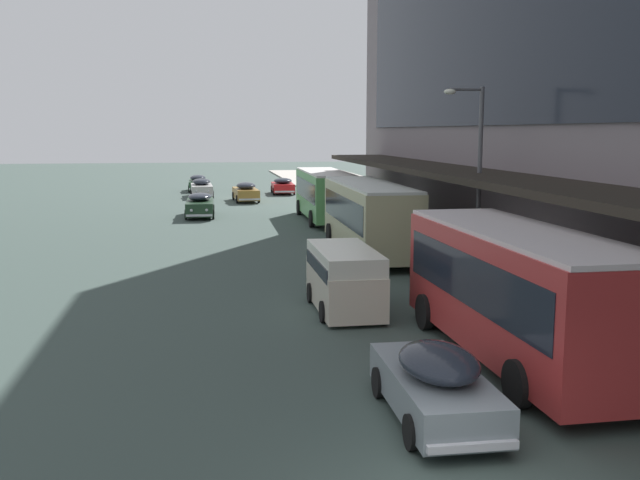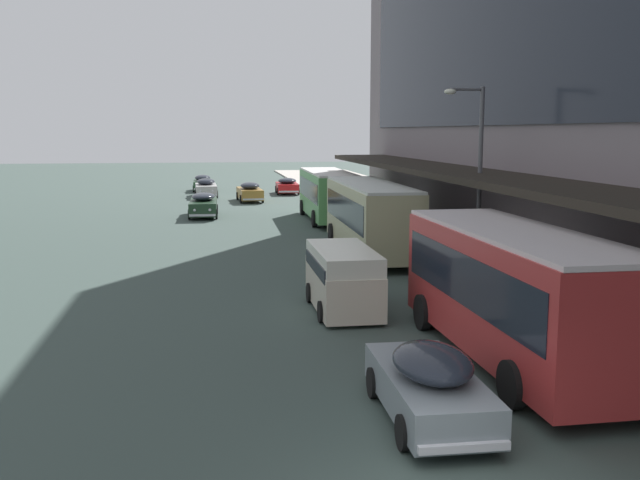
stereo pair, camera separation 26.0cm
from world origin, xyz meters
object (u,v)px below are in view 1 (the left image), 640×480
transit_bus_kerbside_far (518,286)px  sedan_lead_mid (283,186)px  transit_bus_kerbside_front (369,214)px  sedan_lead_near (202,188)px  sedan_second_near (200,205)px  street_lamp (475,169)px  sedan_oncoming_front (246,192)px  vw_van (344,275)px  transit_bus_kerbside_rear (325,192)px  sedan_far_back (198,183)px  pedestrian_at_kerb (609,302)px  sedan_oncoming_rear (436,383)px

transit_bus_kerbside_far → sedan_lead_mid: bearing=90.2°
transit_bus_kerbside_front → sedan_lead_near: 31.07m
transit_bus_kerbside_front → sedan_lead_near: size_ratio=2.08×
sedan_lead_near → transit_bus_kerbside_front: bearing=-76.4°
sedan_second_near → street_lamp: size_ratio=0.73×
sedan_lead_mid → sedan_lead_near: bearing=-166.5°
sedan_oncoming_front → sedan_lead_mid: sedan_oncoming_front is taller
transit_bus_kerbside_far → sedan_lead_near: size_ratio=1.87×
vw_van → transit_bus_kerbside_rear: bearing=81.5°
sedan_second_near → transit_bus_kerbside_far: bearing=-76.6°
sedan_second_near → sedan_far_back: bearing=90.4°
sedan_lead_mid → pedestrian_at_kerb: 46.61m
transit_bus_kerbside_far → vw_van: transit_bus_kerbside_far is taller
sedan_lead_near → vw_van: size_ratio=1.07×
sedan_oncoming_front → sedan_far_back: size_ratio=1.06×
transit_bus_kerbside_far → vw_van: bearing=119.2°
sedan_far_back → sedan_oncoming_rear: size_ratio=1.05×
sedan_lead_near → sedan_lead_mid: 7.32m
vw_van → sedan_oncoming_front: bearing=91.2°
pedestrian_at_kerb → sedan_oncoming_front: bearing=99.5°
sedan_oncoming_front → sedan_oncoming_rear: sedan_oncoming_front is taller
sedan_second_near → sedan_oncoming_rear: bearing=-82.7°
sedan_far_back → vw_van: (4.47, -45.94, 0.36)m
sedan_far_back → sedan_oncoming_rear: bearing=-85.3°
sedan_second_near → street_lamp: 24.63m
sedan_oncoming_front → street_lamp: street_lamp is taller
transit_bus_kerbside_front → sedan_far_back: transit_bus_kerbside_front is taller
transit_bus_kerbside_front → vw_van: (-3.13, -9.76, -0.75)m
transit_bus_kerbside_front → vw_van: size_ratio=2.22×
transit_bus_kerbside_far → sedan_oncoming_rear: transit_bus_kerbside_far is taller
sedan_second_near → vw_van: 25.97m
vw_van → pedestrian_at_kerb: 7.70m
vw_van → sedan_second_near: bearing=99.6°
sedan_oncoming_front → sedan_lead_mid: bearing=59.8°
sedan_far_back → sedan_lead_mid: 8.58m
sedan_lead_near → street_lamp: street_lamp is taller
transit_bus_kerbside_far → sedan_lead_near: 46.10m
transit_bus_kerbside_far → sedan_oncoming_front: transit_bus_kerbside_far is taller
transit_bus_kerbside_rear → sedan_far_back: size_ratio=2.18×
sedan_far_back → sedan_second_near: sedan_second_near is taller
sedan_second_near → sedan_lead_mid: 17.62m
sedan_oncoming_front → pedestrian_at_kerb: 40.73m
transit_bus_kerbside_rear → sedan_second_near: size_ratio=1.95×
sedan_far_back → pedestrian_at_kerb: bearing=-78.4°
sedan_far_back → pedestrian_at_kerb: 51.87m
sedan_oncoming_rear → transit_bus_kerbside_front: bearing=80.5°
transit_bus_kerbside_far → street_lamp: street_lamp is taller
sedan_far_back → sedan_second_near: (0.13, -20.34, 0.03)m
transit_bus_kerbside_front → sedan_second_near: bearing=115.2°
sedan_lead_near → vw_van: vw_van is taller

